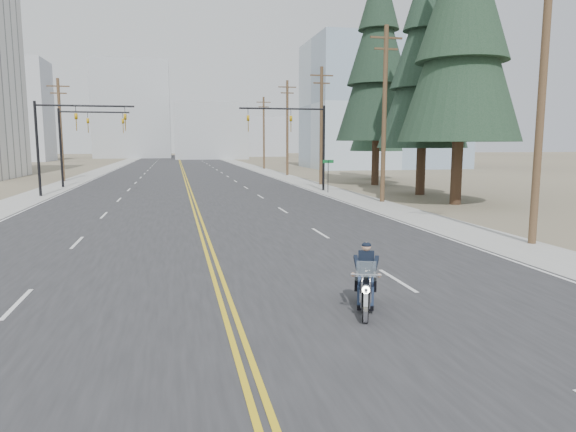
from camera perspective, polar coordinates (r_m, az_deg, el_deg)
The scene contains 25 objects.
ground_plane at distance 10.13m, azimuth -5.23°, elevation -14.70°, with size 400.00×400.00×0.00m, color #776D56.
road at distance 79.38m, azimuth -11.64°, elevation 5.07°, with size 20.00×200.00×0.01m, color #303033.
sidewalk_left at distance 80.05m, azimuth -19.92°, elevation 4.78°, with size 3.00×200.00×0.01m, color #A5A5A0.
sidewalk_right at distance 80.37m, azimuth -3.38°, elevation 5.26°, with size 3.00×200.00×0.01m, color #A5A5A0.
traffic_mast_left at distance 42.03m, azimuth -23.47°, elevation 8.80°, with size 7.10×0.26×7.00m.
traffic_mast_right at distance 42.51m, azimuth 1.35°, elevation 9.43°, with size 7.10×0.26×7.00m.
traffic_mast_far at distance 49.96m, azimuth -22.11°, elevation 8.57°, with size 6.10×0.26×7.00m.
street_sign at distance 41.10m, azimuth 4.48°, elevation 5.09°, with size 0.90×0.06×2.62m.
utility_pole_a at distance 22.08m, azimuth 26.37°, elevation 11.96°, with size 2.20×0.30×11.00m.
utility_pole_b at distance 35.10m, azimuth 10.66°, elevation 11.30°, with size 2.20×0.30×11.50m.
utility_pole_c at distance 49.23m, azimuth 3.72°, elevation 10.16°, with size 2.20×0.30×11.00m.
utility_pole_d at distance 63.78m, azimuth -0.08°, elevation 9.92°, with size 2.20×0.30×11.50m.
utility_pole_e at distance 80.46m, azimuth -2.70°, elevation 9.34°, with size 2.20×0.30×11.00m.
utility_pole_left at distance 58.41m, azimuth -23.95°, elevation 8.91°, with size 2.20×0.30×10.50m.
glass_building at distance 86.13m, azimuth 10.46°, elevation 11.98°, with size 24.00×16.00×20.00m, color #9EB5CC.
haze_bldg_a at distance 129.00m, azimuth -28.11°, elevation 10.27°, with size 14.00×12.00×22.00m, color #B7BCC6.
haze_bldg_b at distance 134.62m, azimuth -8.64°, elevation 9.28°, with size 18.00×14.00×14.00m, color #ADB2B7.
haze_bldg_c at distance 126.27m, azimuth 6.71°, elevation 10.31°, with size 16.00×12.00×18.00m, color #B7BCC6.
haze_bldg_d at distance 149.95m, azimuth -16.89°, elevation 11.19°, with size 20.00×15.00×26.00m, color #ADB2B7.
haze_bldg_e at distance 161.42m, azimuth -3.14°, elevation 8.79°, with size 14.00×14.00×12.00m, color #B7BCC6.
motorcyclist at distance 12.16m, azimuth 8.64°, elevation -6.85°, with size 0.88×2.05×1.60m, color black, non-canonical shape.
conifer_near at distance 35.60m, azimuth 18.92°, elevation 20.05°, with size 7.61×7.61×20.14m.
conifer_mid at distance 41.29m, azimuth 14.96°, elevation 16.69°, with size 6.73×6.73×17.95m.
conifer_tall at distance 50.17m, azimuth 9.96°, elevation 17.20°, with size 7.52×7.52×20.88m.
conifer_far at distance 58.31m, azimuth 9.90°, elevation 12.84°, with size 5.79×5.79×15.51m.
Camera 1 is at (-1.13, -9.28, 3.91)m, focal length 32.00 mm.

